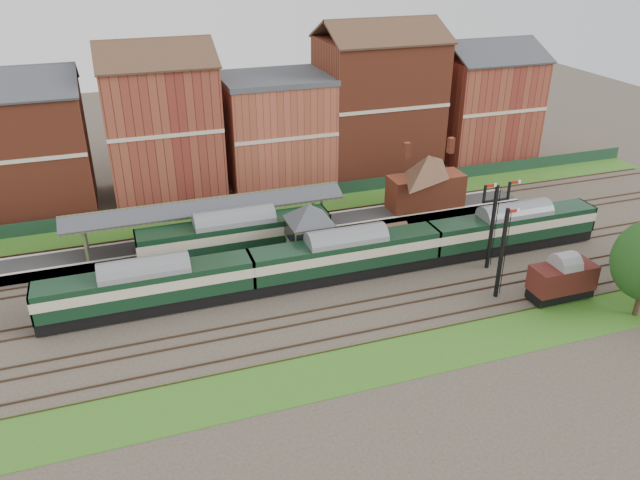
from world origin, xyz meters
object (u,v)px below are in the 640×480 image
object	(u,v)px
semaphore_bracket	(493,221)
dmu_train	(346,254)
platform_railcar	(235,236)
goods_van_a	(562,279)
signal_box	(309,233)

from	to	relation	value
semaphore_bracket	dmu_train	xyz separation A→B (m)	(-12.74, 2.50, -2.35)
platform_railcar	goods_van_a	world-z (taller)	platform_railcar
platform_railcar	goods_van_a	bearing A→B (deg)	-33.07
dmu_train	goods_van_a	size ratio (longest dim) A/B	9.48
goods_van_a	signal_box	bearing A→B (deg)	145.40
signal_box	dmu_train	bearing A→B (deg)	-54.79
platform_railcar	signal_box	bearing A→B (deg)	-28.24
semaphore_bracket	platform_railcar	bearing A→B (deg)	156.89
dmu_train	signal_box	bearing A→B (deg)	125.21
signal_box	semaphore_bracket	bearing A→B (deg)	-20.92
signal_box	dmu_train	world-z (taller)	signal_box
signal_box	goods_van_a	size ratio (longest dim) A/B	1.13
semaphore_bracket	platform_railcar	size ratio (longest dim) A/B	0.46
semaphore_bracket	dmu_train	distance (m)	13.20
dmu_train	goods_van_a	distance (m)	17.89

